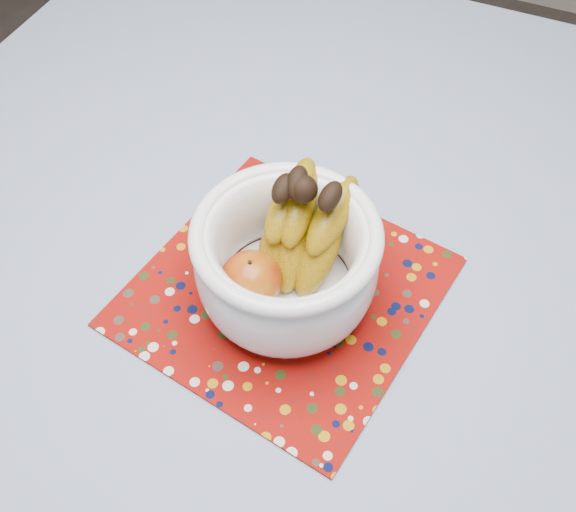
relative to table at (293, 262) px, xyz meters
The scene contains 4 objects.
table is the anchor object (origin of this frame).
tablecloth 0.08m from the table, ahead, with size 1.32×1.32×0.01m, color slate.
placemat 0.14m from the table, 72.79° to the right, with size 0.36×0.36×0.00m, color maroon.
fruit_bowl 0.21m from the table, 69.02° to the right, with size 0.23×0.24×0.19m.
Camera 1 is at (0.24, -0.57, 1.50)m, focal length 42.00 mm.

